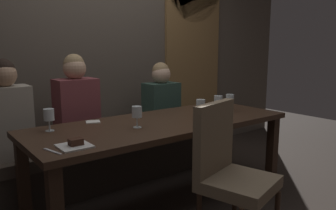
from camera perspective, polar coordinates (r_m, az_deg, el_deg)
ground at (r=2.99m, az=-0.84°, el=-16.73°), size 9.00×9.00×0.00m
back_wall_tiled at (r=3.72m, az=-12.49°, el=12.18°), size 6.00×0.12×3.00m
arched_door at (r=4.41m, az=4.30°, el=10.25°), size 0.90×0.05×2.55m
dining_table at (r=2.76m, az=-0.87°, el=-4.53°), size 2.20×0.84×0.74m
banquette_bench at (r=3.44m, az=-7.93°, el=-9.01°), size 2.50×0.44×0.45m
chair_near_side at (r=2.27m, az=10.29°, el=-10.38°), size 0.54×0.54×0.98m
diner_redhead at (r=2.94m, az=-26.00°, el=-1.08°), size 0.36×0.24×0.80m
diner_bearded at (r=3.08m, az=-15.49°, el=0.30°), size 0.36×0.24×0.83m
diner_far_end at (r=3.57m, az=-1.17°, el=1.16°), size 0.36×0.24×0.73m
wine_glass_far_right at (r=2.54m, az=-19.79°, el=-1.76°), size 0.08×0.08×0.16m
wine_glass_end_left at (r=3.16m, az=10.59°, el=0.97°), size 0.08×0.08×0.16m
wine_glass_near_right at (r=2.50m, az=-5.36°, el=-1.28°), size 0.08×0.08×0.16m
wine_glass_center_back at (r=2.82m, az=5.62°, el=-0.09°), size 0.08×0.08×0.16m
wine_glass_far_left at (r=3.06m, az=8.62°, el=0.65°), size 0.08×0.08×0.16m
dessert_plate at (r=2.12m, az=-15.71°, el=-6.55°), size 0.19×0.19×0.05m
fork_on_table at (r=2.06m, az=-19.25°, el=-7.54°), size 0.06×0.17×0.01m
folded_napkin at (r=2.75m, az=-12.77°, el=-2.83°), size 0.14×0.13×0.01m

